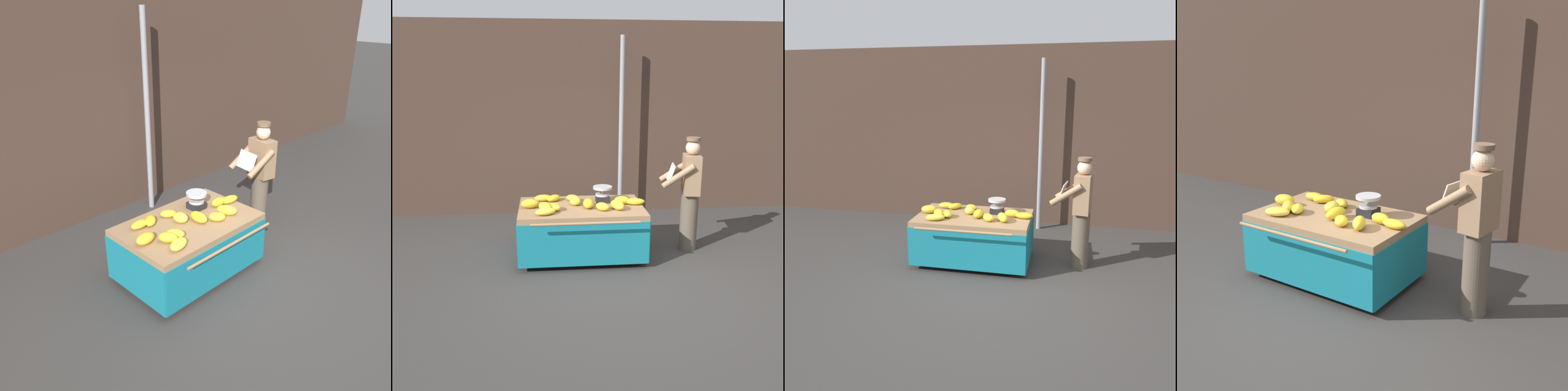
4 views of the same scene
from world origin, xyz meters
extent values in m
plane|color=#383533|center=(0.00, 0.00, 0.00)|extent=(60.00, 60.00, 0.00)
cube|color=#473328|center=(0.00, 3.09, 1.77)|extent=(16.00, 0.24, 3.54)
cylinder|color=gray|center=(0.44, 2.62, 1.62)|extent=(0.09, 0.09, 3.25)
cube|color=#93704C|center=(-0.44, 0.76, 0.73)|extent=(1.77, 1.11, 0.08)
cylinder|color=black|center=(-1.25, 0.76, 0.34)|extent=(0.05, 0.69, 0.69)
cylinder|color=#B7B7BC|center=(-1.28, 0.76, 0.34)|extent=(0.01, 0.12, 0.12)
cylinder|color=black|center=(0.36, 0.76, 0.34)|extent=(0.05, 0.69, 0.69)
cylinder|color=#B7B7BC|center=(0.39, 0.76, 0.34)|extent=(0.01, 0.12, 0.12)
cylinder|color=#4C4742|center=(-0.44, 1.23, 0.34)|extent=(0.05, 0.05, 0.69)
cube|color=#147284|center=(-0.44, 0.20, 0.39)|extent=(1.77, 0.02, 0.60)
cube|color=#147284|center=(-0.44, 1.31, 0.39)|extent=(1.77, 0.02, 0.60)
cube|color=#147284|center=(-1.33, 0.76, 0.39)|extent=(0.02, 1.11, 0.60)
cube|color=#147284|center=(0.44, 0.76, 0.39)|extent=(0.02, 1.11, 0.60)
cylinder|color=#93704C|center=(-0.44, 0.02, 0.75)|extent=(1.41, 0.04, 0.04)
cube|color=black|center=(-0.11, 0.94, 0.81)|extent=(0.20, 0.20, 0.09)
cylinder|color=#B7B7BC|center=(-0.11, 0.94, 0.91)|extent=(0.02, 0.02, 0.11)
cylinder|color=#B7B7BC|center=(-0.11, 0.94, 0.98)|extent=(0.28, 0.28, 0.04)
cylinder|color=#B7B7BC|center=(-0.11, 0.94, 0.88)|extent=(0.21, 0.21, 0.03)
ellipsoid|color=gold|center=(-0.98, 1.06, 0.82)|extent=(0.26, 0.15, 0.10)
ellipsoid|color=gold|center=(-0.35, 0.66, 0.83)|extent=(0.17, 0.29, 0.12)
ellipsoid|color=gold|center=(0.34, 0.75, 0.81)|extent=(0.29, 0.16, 0.09)
ellipsoid|color=gold|center=(-0.83, 1.04, 0.81)|extent=(0.27, 0.28, 0.10)
ellipsoid|color=yellow|center=(-0.95, 0.38, 0.81)|extent=(0.32, 0.25, 0.09)
ellipsoid|color=yellow|center=(-0.16, 0.51, 0.82)|extent=(0.25, 0.25, 0.11)
ellipsoid|color=gold|center=(-1.16, 0.72, 0.83)|extent=(0.28, 0.19, 0.13)
ellipsoid|color=gold|center=(-0.95, 0.56, 0.83)|extent=(0.26, 0.27, 0.12)
ellipsoid|color=yellow|center=(-0.83, 0.57, 0.82)|extent=(0.24, 0.26, 0.11)
ellipsoid|color=gold|center=(-0.54, 1.02, 0.81)|extent=(0.25, 0.23, 0.10)
ellipsoid|color=yellow|center=(-0.52, 0.81, 0.83)|extent=(0.18, 0.23, 0.13)
ellipsoid|color=gold|center=(0.15, 0.78, 0.83)|extent=(0.24, 0.14, 0.12)
ellipsoid|color=yellow|center=(0.05, 0.54, 0.83)|extent=(0.24, 0.30, 0.13)
cylinder|color=brown|center=(1.20, 0.88, 0.44)|extent=(0.26, 0.26, 0.88)
cube|color=#8C6B4C|center=(1.20, 0.88, 1.17)|extent=(0.29, 0.41, 0.58)
sphere|color=#DBB28E|center=(1.20, 0.88, 1.56)|extent=(0.21, 0.21, 0.21)
cylinder|color=brown|center=(1.20, 0.88, 1.69)|extent=(0.20, 0.20, 0.05)
cylinder|color=#8C6B4C|center=(0.95, 0.71, 1.18)|extent=(0.49, 0.17, 0.37)
cylinder|color=#8C6B4C|center=(1.02, 1.12, 1.18)|extent=(0.49, 0.17, 0.37)
cube|color=silver|center=(0.90, 0.93, 1.19)|extent=(0.15, 0.35, 0.25)
camera|label=1|loc=(-3.75, -2.74, 3.41)|focal=39.50mm
camera|label=2|loc=(-0.92, -5.30, 2.56)|focal=40.62mm
camera|label=3|loc=(0.95, -5.17, 2.61)|focal=37.24mm
camera|label=4|loc=(2.69, -3.24, 2.49)|focal=43.80mm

